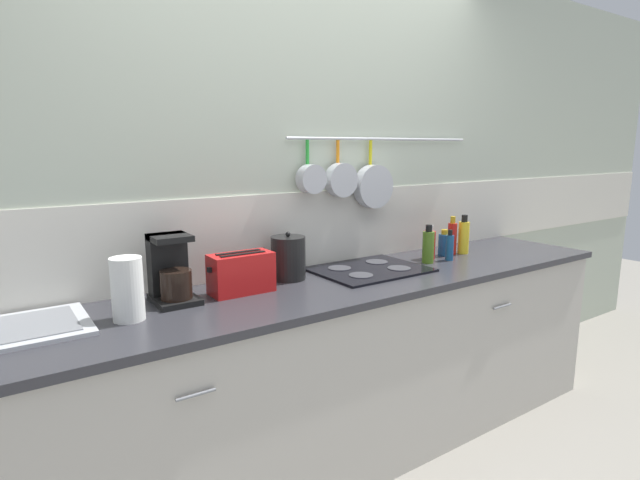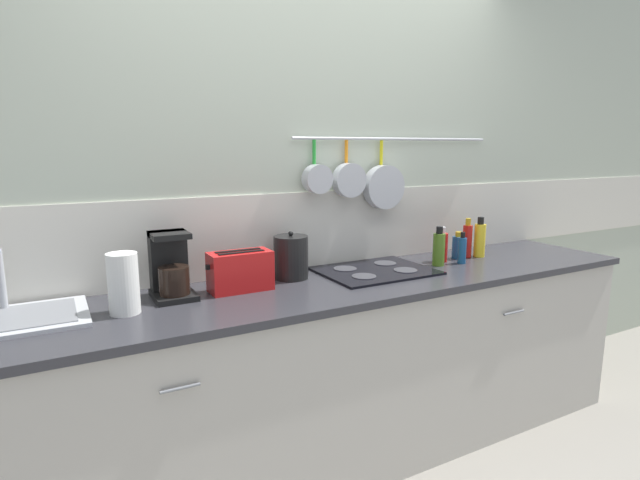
{
  "view_description": "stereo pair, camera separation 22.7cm",
  "coord_description": "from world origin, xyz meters",
  "px_view_note": "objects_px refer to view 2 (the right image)",
  "views": [
    {
      "loc": [
        -1.38,
        -1.84,
        1.55
      ],
      "look_at": [
        -0.11,
        0.0,
        1.13
      ],
      "focal_mm": 28.0,
      "sensor_mm": 36.0,
      "label": 1
    },
    {
      "loc": [
        -1.18,
        -1.96,
        1.55
      ],
      "look_at": [
        -0.11,
        0.0,
        1.13
      ],
      "focal_mm": 28.0,
      "sensor_mm": 36.0,
      "label": 2
    }
  ],
  "objects_px": {
    "toaster": "(240,271)",
    "bottle_sesame_oil": "(462,250)",
    "coffee_maker": "(171,269)",
    "bottle_hot_sauce": "(458,247)",
    "bottle_dish_soap": "(441,246)",
    "bottle_cooking_wine": "(467,240)",
    "bottle_olive_oil": "(480,239)",
    "bottle_vinegar": "(439,248)",
    "paper_towel_roll": "(123,284)",
    "kettle": "(291,257)"
  },
  "relations": [
    {
      "from": "bottle_hot_sauce",
      "to": "bottle_cooking_wine",
      "type": "xyz_separation_m",
      "value": [
        0.07,
        0.0,
        0.03
      ]
    },
    {
      "from": "toaster",
      "to": "bottle_olive_oil",
      "type": "height_order",
      "value": "bottle_olive_oil"
    },
    {
      "from": "kettle",
      "to": "coffee_maker",
      "type": "bearing_deg",
      "value": -177.65
    },
    {
      "from": "bottle_vinegar",
      "to": "toaster",
      "type": "bearing_deg",
      "value": 176.85
    },
    {
      "from": "coffee_maker",
      "to": "bottle_hot_sauce",
      "type": "xyz_separation_m",
      "value": [
        1.61,
        -0.04,
        -0.05
      ]
    },
    {
      "from": "coffee_maker",
      "to": "toaster",
      "type": "relative_size",
      "value": 0.96
    },
    {
      "from": "bottle_olive_oil",
      "to": "bottle_sesame_oil",
      "type": "bearing_deg",
      "value": -159.66
    },
    {
      "from": "bottle_dish_soap",
      "to": "bottle_vinegar",
      "type": "bearing_deg",
      "value": -140.03
    },
    {
      "from": "bottle_cooking_wine",
      "to": "paper_towel_roll",
      "type": "bearing_deg",
      "value": -176.79
    },
    {
      "from": "bottle_sesame_oil",
      "to": "bottle_hot_sauce",
      "type": "height_order",
      "value": "bottle_sesame_oil"
    },
    {
      "from": "bottle_dish_soap",
      "to": "bottle_cooking_wine",
      "type": "height_order",
      "value": "bottle_cooking_wine"
    },
    {
      "from": "bottle_dish_soap",
      "to": "bottle_olive_oil",
      "type": "xyz_separation_m",
      "value": [
        0.28,
        -0.01,
        0.02
      ]
    },
    {
      "from": "toaster",
      "to": "bottle_vinegar",
      "type": "bearing_deg",
      "value": -3.15
    },
    {
      "from": "paper_towel_roll",
      "to": "bottle_hot_sauce",
      "type": "xyz_separation_m",
      "value": [
        1.82,
        0.1,
        -0.05
      ]
    },
    {
      "from": "coffee_maker",
      "to": "toaster",
      "type": "bearing_deg",
      "value": -11.24
    },
    {
      "from": "coffee_maker",
      "to": "bottle_sesame_oil",
      "type": "height_order",
      "value": "coffee_maker"
    },
    {
      "from": "kettle",
      "to": "bottle_dish_soap",
      "type": "distance_m",
      "value": 0.9
    },
    {
      "from": "coffee_maker",
      "to": "toaster",
      "type": "xyz_separation_m",
      "value": [
        0.29,
        -0.06,
        -0.03
      ]
    },
    {
      "from": "toaster",
      "to": "bottle_sesame_oil",
      "type": "relative_size",
      "value": 1.68
    },
    {
      "from": "coffee_maker",
      "to": "bottle_cooking_wine",
      "type": "bearing_deg",
      "value": -1.23
    },
    {
      "from": "bottle_olive_oil",
      "to": "toaster",
      "type": "bearing_deg",
      "value": 179.78
    },
    {
      "from": "coffee_maker",
      "to": "bottle_sesame_oil",
      "type": "relative_size",
      "value": 1.61
    },
    {
      "from": "bottle_sesame_oil",
      "to": "bottle_olive_oil",
      "type": "bearing_deg",
      "value": 20.34
    },
    {
      "from": "bottle_vinegar",
      "to": "bottle_dish_soap",
      "type": "xyz_separation_m",
      "value": [
        0.08,
        0.07,
        -0.01
      ]
    },
    {
      "from": "bottle_cooking_wine",
      "to": "bottle_olive_oil",
      "type": "relative_size",
      "value": 0.97
    },
    {
      "from": "toaster",
      "to": "bottle_olive_oil",
      "type": "bearing_deg",
      "value": -0.22
    },
    {
      "from": "bottle_vinegar",
      "to": "bottle_dish_soap",
      "type": "height_order",
      "value": "bottle_vinegar"
    },
    {
      "from": "toaster",
      "to": "bottle_sesame_oil",
      "type": "xyz_separation_m",
      "value": [
        1.25,
        -0.08,
        -0.01
      ]
    },
    {
      "from": "coffee_maker",
      "to": "bottle_hot_sauce",
      "type": "relative_size",
      "value": 1.81
    },
    {
      "from": "bottle_dish_soap",
      "to": "bottle_olive_oil",
      "type": "distance_m",
      "value": 0.28
    },
    {
      "from": "bottle_vinegar",
      "to": "paper_towel_roll",
      "type": "bearing_deg",
      "value": -179.14
    },
    {
      "from": "bottle_dish_soap",
      "to": "bottle_olive_oil",
      "type": "bearing_deg",
      "value": -2.23
    },
    {
      "from": "coffee_maker",
      "to": "bottle_hot_sauce",
      "type": "bearing_deg",
      "value": -1.44
    },
    {
      "from": "paper_towel_roll",
      "to": "kettle",
      "type": "relative_size",
      "value": 1.02
    },
    {
      "from": "paper_towel_roll",
      "to": "bottle_cooking_wine",
      "type": "distance_m",
      "value": 1.9
    },
    {
      "from": "paper_towel_roll",
      "to": "bottle_olive_oil",
      "type": "distance_m",
      "value": 1.97
    },
    {
      "from": "kettle",
      "to": "bottle_sesame_oil",
      "type": "xyz_separation_m",
      "value": [
        0.96,
        -0.17,
        -0.03
      ]
    },
    {
      "from": "bottle_olive_oil",
      "to": "bottle_vinegar",
      "type": "bearing_deg",
      "value": -171.34
    },
    {
      "from": "bottle_vinegar",
      "to": "bottle_cooking_wine",
      "type": "xyz_separation_m",
      "value": [
        0.29,
        0.08,
        0.01
      ]
    },
    {
      "from": "paper_towel_roll",
      "to": "coffee_maker",
      "type": "bearing_deg",
      "value": 34.19
    },
    {
      "from": "toaster",
      "to": "bottle_cooking_wine",
      "type": "bearing_deg",
      "value": 0.88
    },
    {
      "from": "bottle_dish_soap",
      "to": "bottle_sesame_oil",
      "type": "bearing_deg",
      "value": -52.52
    },
    {
      "from": "bottle_hot_sauce",
      "to": "bottle_sesame_oil",
      "type": "bearing_deg",
      "value": -124.03
    },
    {
      "from": "bottle_hot_sauce",
      "to": "bottle_cooking_wine",
      "type": "height_order",
      "value": "bottle_cooking_wine"
    },
    {
      "from": "toaster",
      "to": "bottle_vinegar",
      "type": "relative_size",
      "value": 1.37
    },
    {
      "from": "bottle_cooking_wine",
      "to": "toaster",
      "type": "bearing_deg",
      "value": -179.12
    },
    {
      "from": "bottle_dish_soap",
      "to": "bottle_hot_sauce",
      "type": "distance_m",
      "value": 0.14
    },
    {
      "from": "toaster",
      "to": "bottle_hot_sauce",
      "type": "bearing_deg",
      "value": 0.74
    },
    {
      "from": "kettle",
      "to": "bottle_dish_soap",
      "type": "xyz_separation_m",
      "value": [
        0.89,
        -0.08,
        -0.02
      ]
    },
    {
      "from": "bottle_olive_oil",
      "to": "paper_towel_roll",
      "type": "bearing_deg",
      "value": -177.7
    }
  ]
}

